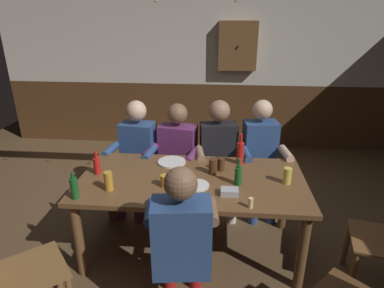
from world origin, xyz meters
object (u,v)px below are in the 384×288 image
Objects in this scene: condiment_caddy at (230,192)px; pint_glass_0 at (165,181)px; table_candle at (251,203)px; bottle_1 at (238,175)px; bottle_2 at (74,188)px; bottle_3 at (240,152)px; dining_table at (192,188)px; pint_glass_4 at (109,181)px; plate_1 at (197,185)px; person_3 at (261,154)px; chair_empty_far_end at (16,273)px; pint_glass_2 at (213,166)px; bottle_0 at (97,165)px; plate_0 at (172,162)px; person_0 at (136,151)px; person_4 at (182,237)px; pint_glass_3 at (221,164)px; person_2 at (219,153)px; wall_dart_cabinet at (238,46)px; person_1 at (176,153)px; pint_glass_1 at (287,176)px.

pint_glass_0 is at bearing 170.26° from condiment_caddy.
table_candle is 0.36m from bottle_1.
bottle_3 is (1.29, 0.74, 0.02)m from bottle_2.
pint_glass_4 reaches higher than dining_table.
person_3 is at bearing 53.79° from plate_1.
chair_empty_far_end reaches higher than condiment_caddy.
bottle_1 is 0.41m from bottle_3.
pint_glass_0 is 0.72× the size of pint_glass_2.
bottle_0 is at bearing 164.61° from pint_glass_0.
plate_0 is 1.19× the size of bottle_2.
person_0 is 15.09× the size of table_candle.
person_4 is at bearing -124.18° from condiment_caddy.
pint_glass_3 is at bearing 57.46° from plate_1.
table_candle is at bearing 92.72° from person_2.
dining_table is 0.39m from plate_0.
condiment_caddy reaches higher than dining_table.
person_4 is (-0.01, -0.72, 0.03)m from dining_table.
condiment_caddy is at bearing -92.81° from wall_dart_cabinet.
table_candle is 0.60m from pint_glass_2.
person_3 reaches higher than table_candle.
bottle_1 is at bearing 14.60° from bottle_2.
person_4 is at bearing 60.49° from chair_empty_far_end.
bottle_3 reaches higher than plate_0.
chair_empty_far_end is at bearing -153.88° from condiment_caddy.
plate_0 is (-0.89, -0.41, 0.06)m from person_3.
person_1 is (-0.23, 0.71, 0.01)m from dining_table.
plate_0 is 1.13× the size of bottle_1.
person_3 reaches higher than dining_table.
person_2 reaches higher than pint_glass_0.
person_1 is at bearing 122.04° from table_candle.
bottle_1 is (1.23, -0.09, 0.00)m from bottle_0.
bottle_2 is 0.76× the size of bottle_3.
person_4 is 1.39× the size of chair_empty_far_end.
person_1 is 5.29× the size of bottle_2.
pint_glass_3 is (0.47, -0.12, 0.05)m from plate_0.
pint_glass_1 is 0.99× the size of pint_glass_2.
chair_empty_far_end is 11.00× the size of table_candle.
wall_dart_cabinet reaches higher than person_4.
person_2 is 12.19× the size of pint_glass_0.
plate_1 is at bearing -170.05° from bottle_1.
person_4 is 8.75× the size of condiment_caddy.
pint_glass_1 is at bearing 9.17° from pint_glass_4.
plate_0 is at bearing 51.92° from pint_glass_4.
bottle_2 is at bearing -154.12° from pint_glass_2.
bottle_2 is at bearing -150.34° from bottle_3.
plate_1 is at bearing -118.09° from pint_glass_2.
person_1 is at bearing -7.57° from person_3.
table_candle is 0.67× the size of pint_glass_3.
dining_table is 0.75m from person_1.
bottle_1 reaches higher than pint_glass_1.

